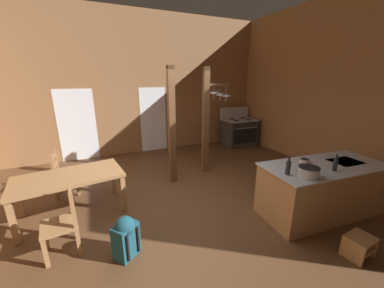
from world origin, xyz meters
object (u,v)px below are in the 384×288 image
at_px(stove_range, 239,132).
at_px(mixing_bowl_on_counter, 304,161).
at_px(step_stool, 359,245).
at_px(backpack, 126,236).
at_px(dining_table, 69,180).
at_px(ladderback_chair_by_post, 64,173).
at_px(ladderback_chair_near_window, 63,223).
at_px(bottle_short_on_counter, 288,168).
at_px(stockpot_on_counter, 309,172).
at_px(bottle_tall_on_counter, 335,164).
at_px(kitchen_island, 321,189).

relative_size(stove_range, mixing_bowl_on_counter, 7.97).
distance_m(step_stool, backpack, 3.15).
distance_m(stove_range, dining_table, 5.71).
bearing_deg(stove_range, ladderback_chair_by_post, -164.82).
height_order(stove_range, backpack, stove_range).
relative_size(ladderback_chair_near_window, bottle_short_on_counter, 3.29).
height_order(ladderback_chair_near_window, stockpot_on_counter, stockpot_on_counter).
bearing_deg(bottle_tall_on_counter, stove_range, 73.20).
xyz_separation_m(step_stool, ladderback_chair_near_window, (-3.61, 1.72, 0.27)).
xyz_separation_m(stove_range, mixing_bowl_on_counter, (-1.42, -3.87, 0.47)).
distance_m(ladderback_chair_by_post, backpack, 2.45).
height_order(kitchen_island, dining_table, kitchen_island).
relative_size(stove_range, stockpot_on_counter, 3.62).
height_order(ladderback_chair_by_post, backpack, ladderback_chair_by_post).
height_order(stove_range, bottle_tall_on_counter, stove_range).
bearing_deg(bottle_tall_on_counter, ladderback_chair_by_post, 145.02).
bearing_deg(ladderback_chair_near_window, kitchen_island, -11.01).
bearing_deg(kitchen_island, dining_table, 156.44).
height_order(ladderback_chair_by_post, bottle_short_on_counter, bottle_short_on_counter).
distance_m(stove_range, ladderback_chair_by_post, 5.59).
xyz_separation_m(stove_range, ladderback_chair_near_window, (-5.24, -3.30, -0.03)).
relative_size(kitchen_island, stockpot_on_counter, 6.12).
distance_m(dining_table, bottle_tall_on_counter, 4.39).
relative_size(ladderback_chair_near_window, mixing_bowl_on_counter, 5.74).
bearing_deg(backpack, ladderback_chair_near_window, 149.86).
bearing_deg(bottle_short_on_counter, bottle_tall_on_counter, -13.99).
xyz_separation_m(kitchen_island, stove_range, (1.19, 4.09, 0.02)).
relative_size(kitchen_island, backpack, 3.74).
relative_size(step_stool, dining_table, 0.21).
bearing_deg(dining_table, backpack, -62.96).
xyz_separation_m(backpack, bottle_tall_on_counter, (3.19, -0.58, 0.72)).
height_order(kitchen_island, stove_range, stove_range).
bearing_deg(ladderback_chair_by_post, mixing_bowl_on_counter, -31.22).
bearing_deg(mixing_bowl_on_counter, ladderback_chair_by_post, 148.78).
height_order(dining_table, ladderback_chair_near_window, ladderback_chair_near_window).
xyz_separation_m(kitchen_island, bottle_short_on_counter, (-0.91, -0.03, 0.58)).
height_order(ladderback_chair_near_window, mixing_bowl_on_counter, mixing_bowl_on_counter).
distance_m(dining_table, backpack, 1.60).
xyz_separation_m(kitchen_island, bottle_tall_on_counter, (-0.12, -0.23, 0.57)).
xyz_separation_m(stove_range, backpack, (-4.49, -3.74, -0.17)).
distance_m(mixing_bowl_on_counter, bottle_tall_on_counter, 0.48).
relative_size(stove_range, ladderback_chair_near_window, 1.39).
bearing_deg(ladderback_chair_near_window, ladderback_chair_by_post, 94.73).
bearing_deg(ladderback_chair_near_window, stove_range, 32.24).
height_order(step_stool, stockpot_on_counter, stockpot_on_counter).
height_order(stockpot_on_counter, mixing_bowl_on_counter, stockpot_on_counter).
relative_size(stove_range, ladderback_chair_by_post, 1.39).
bearing_deg(backpack, ladderback_chair_by_post, 111.57).
bearing_deg(step_stool, stockpot_on_counter, 110.18).
relative_size(step_stool, ladderback_chair_by_post, 0.40).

